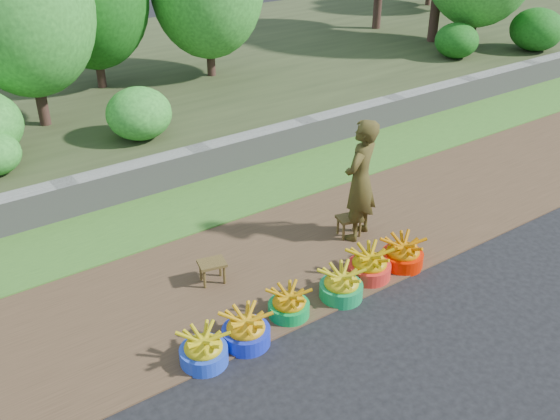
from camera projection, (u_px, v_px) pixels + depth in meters
ground_plane at (362, 299)px, 7.58m from camera, size 120.00×120.00×0.00m
dirt_shoulder at (301, 253)px, 8.47m from camera, size 80.00×2.50×0.02m
grass_verge at (226, 196)px, 9.90m from camera, size 80.00×1.50×0.04m
retaining_wall at (199, 163)px, 10.38m from camera, size 80.00×0.35×0.55m
earth_bank at (94, 89)px, 13.91m from camera, size 80.00×10.00×0.50m
basin_a at (204, 349)px, 6.54m from camera, size 0.51×0.51×0.38m
basin_b at (246, 330)px, 6.80m from camera, size 0.54×0.54×0.40m
basin_c at (289, 304)px, 7.23m from camera, size 0.49×0.49×0.36m
basin_d at (341, 285)px, 7.53m from camera, size 0.53×0.53×0.40m
basin_e at (369, 265)px, 7.89m from camera, size 0.56×0.56×0.41m
basin_f at (403, 254)px, 8.13m from camera, size 0.54×0.54×0.41m
stool_left at (212, 266)px, 7.75m from camera, size 0.39×0.33×0.30m
stool_right at (349, 221)px, 8.74m from camera, size 0.39×0.33×0.30m
vendor_woman at (360, 180)px, 8.42m from camera, size 0.75×0.64×1.74m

